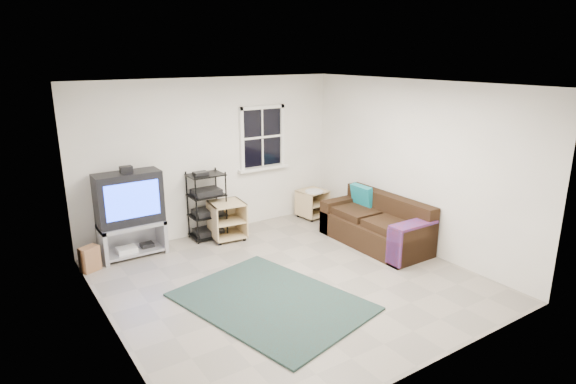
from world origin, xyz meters
TOP-DOWN VIEW (x-y plane):
  - room at (0.95, 2.27)m, footprint 4.60×4.62m
  - tv_unit at (-1.50, 2.04)m, footprint 0.95×0.47m
  - av_rack at (-0.24, 2.07)m, footprint 0.56×0.41m
  - side_table_left at (0.01, 1.89)m, footprint 0.59×0.59m
  - side_table_right at (1.81, 1.96)m, footprint 0.52×0.53m
  - sofa at (1.90, 0.31)m, footprint 0.82×1.86m
  - shag_rug at (-0.53, -0.38)m, footprint 2.11×2.56m
  - paper_bag at (-2.17, 1.81)m, footprint 0.30×0.25m

SIDE VIEW (x-z plane):
  - shag_rug at x=-0.53m, z-range 0.00..0.03m
  - paper_bag at x=-2.17m, z-range 0.00..0.36m
  - sofa at x=1.90m, z-range -0.13..0.72m
  - side_table_right at x=1.81m, z-range 0.03..0.58m
  - side_table_left at x=0.01m, z-range 0.02..0.65m
  - av_rack at x=-0.24m, z-range -0.07..1.05m
  - tv_unit at x=-1.50m, z-range 0.07..1.46m
  - room at x=0.95m, z-range -0.82..3.78m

